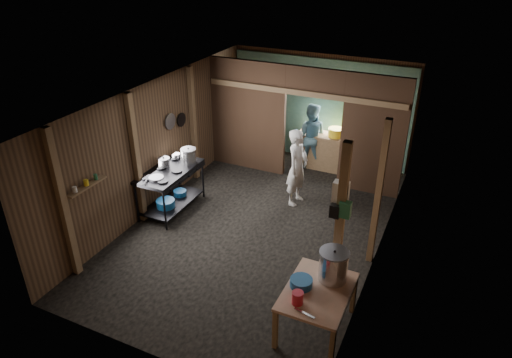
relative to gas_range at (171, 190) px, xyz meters
The scene contains 42 objects.
floor 1.95m from the gas_range, ahead, with size 4.50×7.00×0.00m, color black.
ceiling 2.87m from the gas_range, ahead, with size 4.50×7.00×0.00m, color #2F2C2A.
wall_back 4.26m from the gas_range, 63.26° to the left, with size 4.50×0.00×2.60m, color brown.
wall_front 3.87m from the gas_range, 60.09° to the right, with size 4.50×0.00×2.60m, color brown.
wall_left 0.96m from the gas_range, 147.95° to the left, with size 0.00×7.00×2.60m, color brown.
wall_right 4.22m from the gas_range, ahead, with size 0.00×7.00×2.60m, color brown.
partition_left 2.64m from the gas_range, 77.14° to the left, with size 1.85×0.10×2.60m, color #432E1F.
partition_right 4.31m from the gas_range, 35.14° to the left, with size 1.35×0.10×2.60m, color #432E1F.
partition_header 3.72m from the gas_range, 48.78° to the left, with size 1.30×0.10×0.60m, color #432E1F.
turquoise_panel 4.20m from the gas_range, 62.89° to the left, with size 4.40×0.06×2.50m, color #669B91.
back_counter 3.86m from the gas_range, 55.58° to the left, with size 1.20×0.50×0.85m, color olive.
wall_clock 4.45m from the gas_range, 59.61° to the left, with size 0.20×0.20×0.03m, color silver.
post_left_a 2.53m from the gas_range, 97.22° to the right, with size 0.10×0.12×2.60m, color olive.
post_left_b 1.07m from the gas_range, 117.83° to the right, with size 0.10×0.12×2.60m, color olive.
post_left_c 1.69m from the gas_range, 101.84° to the left, with size 0.10×0.12×2.60m, color olive.
post_right 4.15m from the gas_range, ahead, with size 0.10×0.12×2.60m, color olive.
post_free 3.97m from the gas_range, 15.98° to the right, with size 0.12×0.12×2.60m, color olive.
cross_beam 3.43m from the gas_range, 51.71° to the left, with size 4.40×0.12×0.12m, color olive.
pan_lid_big 1.40m from the gas_range, 117.58° to the left, with size 0.34×0.34×0.03m, color slate.
pan_lid_small 1.54m from the gas_range, 107.74° to the left, with size 0.30×0.30×0.03m, color black.
wall_shelf 2.11m from the gas_range, 98.22° to the right, with size 0.14×0.80×0.03m, color olive.
jar_white 2.36m from the gas_range, 97.26° to the right, with size 0.07×0.07×0.10m, color silver.
jar_yellow 2.14m from the gas_range, 98.22° to the right, with size 0.08×0.08×0.10m, color yellow.
jar_green 1.95m from the gas_range, 99.30° to the right, with size 0.06×0.06×0.10m, color #246A44.
bag_white 4.04m from the gas_range, 15.03° to the right, with size 0.22×0.15×0.32m, color silver.
bag_green 4.13m from the gas_range, 16.54° to the right, with size 0.16×0.12×0.24m, color #246A44.
bag_black 3.99m from the gas_range, 17.42° to the right, with size 0.14×0.10×0.20m, color black.
gas_range is the anchor object (origin of this frame).
prep_table 4.17m from the gas_range, 27.02° to the right, with size 0.87×1.20×0.71m, color tan, non-canonical shape.
stove_pot_large 0.77m from the gas_range, 69.93° to the left, with size 0.31×0.31×0.32m, color #BBBBBE, non-canonical shape.
stove_pot_med 0.57m from the gas_range, 155.77° to the left, with size 0.24×0.24×0.21m, color #BBBBBE, non-canonical shape.
stove_saucepan 0.74m from the gas_range, 108.43° to the left, with size 0.17×0.17×0.11m, color #BBBBBE.
frying_pan 0.64m from the gas_range, 90.00° to the right, with size 0.29×0.51×0.07m, color slate, non-canonical shape.
blue_tub_front 0.30m from the gas_range, 90.00° to the right, with size 0.37×0.37×0.15m, color navy.
blue_tub_back 0.36m from the gas_range, 90.00° to the left, with size 0.27×0.27×0.11m, color navy.
stock_pot 4.16m from the gas_range, 22.54° to the right, with size 0.42×0.42×0.49m, color #BBBBBE, non-canonical shape.
wash_basin 3.97m from the gas_range, 28.79° to the right, with size 0.32×0.32×0.12m, color navy.
pink_bucket 4.21m from the gas_range, 32.40° to the right, with size 0.15×0.15×0.18m, color red.
knife 4.40m from the gas_range, 32.86° to the right, with size 0.30×0.04×0.01m, color #BBBBBE.
yellow_tub 4.06m from the gas_range, 52.22° to the left, with size 0.36×0.36×0.20m, color yellow.
cook 2.60m from the gas_range, 31.23° to the left, with size 0.59×0.39×1.63m, color silver.
worker_back 3.65m from the gas_range, 58.89° to the left, with size 0.77×0.60×1.58m, color slate.
Camera 1 is at (3.10, -6.88, 5.00)m, focal length 32.31 mm.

